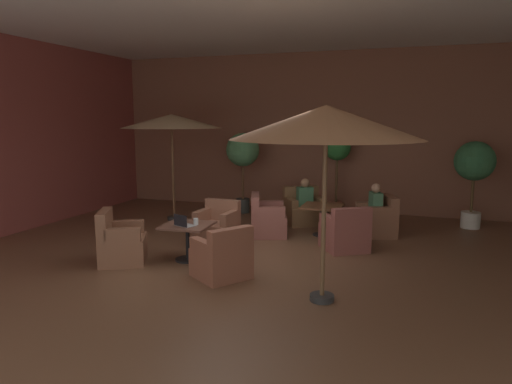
% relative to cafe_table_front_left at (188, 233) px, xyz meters
% --- Properties ---
extents(ground_plane, '(10.73, 10.18, 0.02)m').
position_rel_cafe_table_front_left_xyz_m(ground_plane, '(1.03, 0.02, -0.49)').
color(ground_plane, brown).
extents(wall_back_brick, '(10.73, 0.08, 4.02)m').
position_rel_cafe_table_front_left_xyz_m(wall_back_brick, '(1.03, 5.07, 1.54)').
color(wall_back_brick, brown).
rests_on(wall_back_brick, ground_plane).
extents(ceiling_slab, '(10.73, 10.18, 0.06)m').
position_rel_cafe_table_front_left_xyz_m(ceiling_slab, '(1.03, 0.02, 3.58)').
color(ceiling_slab, silver).
rests_on(ceiling_slab, wall_back_brick).
extents(cafe_table_front_left, '(0.82, 0.82, 0.62)m').
position_rel_cafe_table_front_left_xyz_m(cafe_table_front_left, '(0.00, 0.00, 0.00)').
color(cafe_table_front_left, black).
rests_on(cafe_table_front_left, ground_plane).
extents(armchair_front_left_north, '(0.96, 0.96, 0.89)m').
position_rel_cafe_table_front_left_xyz_m(armchair_front_left_north, '(-0.98, -0.49, -0.15)').
color(armchair_front_left_north, brown).
rests_on(armchair_front_left_north, ground_plane).
extents(armchair_front_left_east, '(1.00, 0.99, 0.81)m').
position_rel_cafe_table_front_left_xyz_m(armchair_front_left_east, '(0.89, -0.63, -0.17)').
color(armchair_front_left_east, brown).
rests_on(armchair_front_left_east, ground_plane).
extents(armchair_front_left_south, '(0.74, 0.75, 0.82)m').
position_rel_cafe_table_front_left_xyz_m(armchair_front_left_south, '(0.07, 1.09, -0.17)').
color(armchair_front_left_south, brown).
rests_on(armchair_front_left_south, ground_plane).
extents(cafe_table_front_right, '(0.80, 0.80, 0.62)m').
position_rel_cafe_table_front_left_xyz_m(cafe_table_front_right, '(1.82, 2.40, 0.03)').
color(cafe_table_front_right, black).
rests_on(cafe_table_front_right, ground_plane).
extents(armchair_front_right_north, '(0.92, 0.98, 0.85)m').
position_rel_cafe_table_front_left_xyz_m(armchair_front_right_north, '(0.75, 2.04, -0.16)').
color(armchair_front_right_north, brown).
rests_on(armchair_front_right_north, ground_plane).
extents(armchair_front_right_east, '(1.00, 1.02, 0.82)m').
position_rel_cafe_table_front_left_xyz_m(armchair_front_right_east, '(2.42, 1.45, -0.16)').
color(armchair_front_right_east, '#924D44').
rests_on(armchair_front_right_east, ground_plane).
extents(armchair_front_right_south, '(0.95, 0.93, 0.81)m').
position_rel_cafe_table_front_left_xyz_m(armchair_front_right_south, '(2.89, 2.76, -0.17)').
color(armchair_front_right_south, brown).
rests_on(armchair_front_right_south, ground_plane).
extents(armchair_front_right_west, '(1.10, 1.08, 0.82)m').
position_rel_cafe_table_front_left_xyz_m(armchair_front_right_west, '(1.23, 3.36, -0.18)').
color(armchair_front_right_west, brown).
rests_on(armchair_front_right_west, ground_plane).
extents(patio_umbrella_tall_red, '(2.42, 2.42, 2.53)m').
position_rel_cafe_table_front_left_xyz_m(patio_umbrella_tall_red, '(2.48, -1.03, 1.83)').
color(patio_umbrella_tall_red, '#2D2D2D').
rests_on(patio_umbrella_tall_red, ground_plane).
extents(patio_umbrella_center_beige, '(2.30, 2.30, 2.46)m').
position_rel_cafe_table_front_left_xyz_m(patio_umbrella_center_beige, '(-1.75, 2.74, 1.81)').
color(patio_umbrella_center_beige, '#2D2D2D').
rests_on(patio_umbrella_center_beige, ground_plane).
extents(potted_tree_left_corner, '(0.83, 0.83, 2.01)m').
position_rel_cafe_table_front_left_xyz_m(potted_tree_left_corner, '(-0.52, 4.08, 1.02)').
color(potted_tree_left_corner, '#363A35').
rests_on(potted_tree_left_corner, ground_plane).
extents(potted_tree_mid_left, '(0.66, 0.66, 2.01)m').
position_rel_cafe_table_front_left_xyz_m(potted_tree_mid_left, '(1.76, 4.54, 1.04)').
color(potted_tree_mid_left, '#A2604A').
rests_on(potted_tree_mid_left, ground_plane).
extents(potted_tree_mid_right, '(0.85, 0.85, 1.89)m').
position_rel_cafe_table_front_left_xyz_m(potted_tree_mid_right, '(4.78, 4.09, 0.87)').
color(potted_tree_mid_right, silver).
rests_on(potted_tree_mid_right, ground_plane).
extents(patron_blue_shirt, '(0.40, 0.35, 0.62)m').
position_rel_cafe_table_front_left_xyz_m(patron_blue_shirt, '(1.25, 3.32, 0.21)').
color(patron_blue_shirt, '#437851').
rests_on(patron_blue_shirt, ground_plane).
extents(patron_by_window, '(0.31, 0.42, 0.66)m').
position_rel_cafe_table_front_left_xyz_m(patron_by_window, '(2.85, 2.75, 0.23)').
color(patron_by_window, '#43714E').
rests_on(patron_by_window, ground_plane).
extents(iced_drink_cup, '(0.08, 0.08, 0.11)m').
position_rel_cafe_table_front_left_xyz_m(iced_drink_cup, '(0.15, 0.03, 0.20)').
color(iced_drink_cup, silver).
rests_on(iced_drink_cup, cafe_table_front_left).
extents(open_laptop, '(0.37, 0.32, 0.20)m').
position_rel_cafe_table_front_left_xyz_m(open_laptop, '(-0.00, -0.15, 0.19)').
color(open_laptop, '#9EA0A5').
rests_on(open_laptop, cafe_table_front_left).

